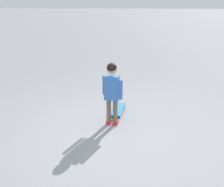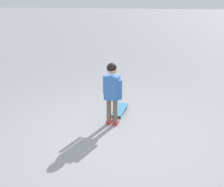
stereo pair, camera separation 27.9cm
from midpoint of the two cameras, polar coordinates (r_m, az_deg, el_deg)
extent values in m
plane|color=gray|center=(4.45, 1.90, -9.00)|extent=(50.00, 50.00, 0.00)
cylinder|color=brown|center=(4.80, 1.04, -3.41)|extent=(0.08, 0.08, 0.42)
cube|color=#B73333|center=(4.92, 1.12, -5.56)|extent=(0.16, 0.11, 0.05)
cylinder|color=brown|center=(4.77, 2.31, -3.57)|extent=(0.08, 0.08, 0.42)
cube|color=#B73333|center=(4.89, 2.36, -5.72)|extent=(0.16, 0.11, 0.05)
cube|color=#386BB7|center=(4.63, 1.72, 1.14)|extent=(0.18, 0.26, 0.40)
cylinder|color=#386BB7|center=(4.77, 0.24, 1.71)|extent=(0.06, 0.06, 0.32)
cylinder|color=#386BB7|center=(4.54, 3.41, 0.70)|extent=(0.06, 0.06, 0.32)
sphere|color=tan|center=(4.54, 1.76, 4.88)|extent=(0.17, 0.17, 0.17)
sphere|color=black|center=(4.52, 1.73, 5.03)|extent=(0.16, 0.16, 0.16)
cube|color=teal|center=(5.29, 3.06, -3.13)|extent=(0.62, 0.28, 0.02)
cube|color=#B7B7BC|center=(5.48, 3.55, -2.41)|extent=(0.05, 0.11, 0.02)
cube|color=#B7B7BC|center=(5.11, 2.52, -4.19)|extent=(0.05, 0.11, 0.02)
cylinder|color=beige|center=(5.51, 2.78, -2.55)|extent=(0.06, 0.04, 0.06)
cylinder|color=beige|center=(5.48, 4.31, -2.72)|extent=(0.06, 0.04, 0.06)
cylinder|color=beige|center=(5.14, 1.70, -4.33)|extent=(0.06, 0.04, 0.06)
cylinder|color=beige|center=(5.11, 3.34, -4.52)|extent=(0.06, 0.04, 0.06)
camera|label=1|loc=(0.14, -88.29, 0.65)|focal=46.36mm
camera|label=2|loc=(0.14, 91.71, -0.65)|focal=46.36mm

